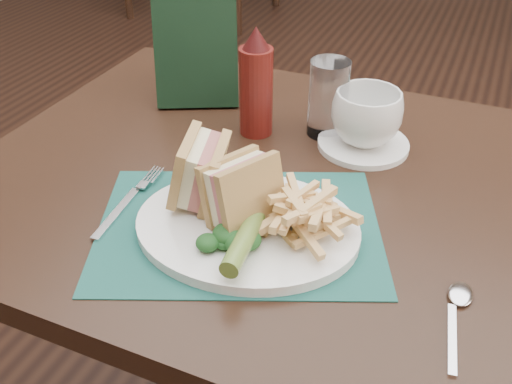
# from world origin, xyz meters

# --- Properties ---
(floor) EXTENTS (7.00, 7.00, 0.00)m
(floor) POSITION_xyz_m (0.00, 0.00, 0.00)
(floor) COLOR black
(floor) RESTS_ON ground
(table_main) EXTENTS (0.90, 0.75, 0.75)m
(table_main) POSITION_xyz_m (0.00, -0.50, 0.38)
(table_main) COLOR black
(table_main) RESTS_ON ground
(placemat) EXTENTS (0.45, 0.39, 0.00)m
(placemat) POSITION_xyz_m (0.02, -0.64, 0.75)
(placemat) COLOR #184E46
(placemat) RESTS_ON table_main
(plate) EXTENTS (0.34, 0.29, 0.01)m
(plate) POSITION_xyz_m (0.04, -0.65, 0.76)
(plate) COLOR white
(plate) RESTS_ON placemat
(sandwich_half_a) EXTENTS (0.10, 0.11, 0.10)m
(sandwich_half_a) POSITION_xyz_m (-0.06, -0.63, 0.82)
(sandwich_half_a) COLOR tan
(sandwich_half_a) RESTS_ON plate
(sandwich_half_b) EXTENTS (0.11, 0.12, 0.10)m
(sandwich_half_b) POSITION_xyz_m (0.01, -0.63, 0.82)
(sandwich_half_b) COLOR tan
(sandwich_half_b) RESTS_ON plate
(kale_garnish) EXTENTS (0.11, 0.08, 0.03)m
(kale_garnish) POSITION_xyz_m (0.04, -0.70, 0.78)
(kale_garnish) COLOR #153A18
(kale_garnish) RESTS_ON plate
(pickle_spear) EXTENTS (0.04, 0.12, 0.03)m
(pickle_spear) POSITION_xyz_m (0.06, -0.70, 0.79)
(pickle_spear) COLOR #53722B
(pickle_spear) RESTS_ON plate
(fries_pile) EXTENTS (0.18, 0.20, 0.06)m
(fries_pile) POSITION_xyz_m (0.11, -0.64, 0.80)
(fries_pile) COLOR #E1B670
(fries_pile) RESTS_ON plate
(fork) EXTENTS (0.05, 0.17, 0.01)m
(fork) POSITION_xyz_m (-0.14, -0.65, 0.76)
(fork) COLOR silver
(fork) RESTS_ON placemat
(spoon) EXTENTS (0.05, 0.15, 0.01)m
(spoon) POSITION_xyz_m (0.31, -0.70, 0.76)
(spoon) COLOR silver
(spoon) RESTS_ON table_main
(saucer) EXTENTS (0.17, 0.17, 0.01)m
(saucer) POSITION_xyz_m (0.12, -0.37, 0.76)
(saucer) COLOR white
(saucer) RESTS_ON table_main
(coffee_cup) EXTENTS (0.15, 0.15, 0.09)m
(coffee_cup) POSITION_xyz_m (0.12, -0.37, 0.80)
(coffee_cup) COLOR white
(coffee_cup) RESTS_ON saucer
(drinking_glass) EXTENTS (0.07, 0.07, 0.13)m
(drinking_glass) POSITION_xyz_m (0.05, -0.34, 0.81)
(drinking_glass) COLOR white
(drinking_glass) RESTS_ON table_main
(ketchup_bottle) EXTENTS (0.07, 0.07, 0.19)m
(ketchup_bottle) POSITION_xyz_m (-0.06, -0.39, 0.84)
(ketchup_bottle) COLOR #52120E
(ketchup_bottle) RESTS_ON table_main
(check_presenter) EXTENTS (0.17, 0.15, 0.24)m
(check_presenter) POSITION_xyz_m (-0.21, -0.32, 0.87)
(check_presenter) COLOR black
(check_presenter) RESTS_ON table_main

